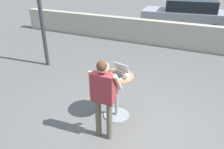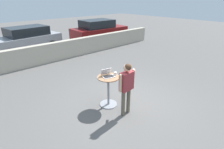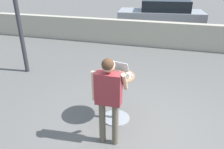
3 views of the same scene
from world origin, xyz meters
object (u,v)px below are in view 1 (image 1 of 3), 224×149
at_px(cafe_table, 117,93).
at_px(parked_car_near_street, 187,15).
at_px(laptop, 118,72).
at_px(standing_person, 103,91).
at_px(coffee_mug, 127,77).

bearing_deg(cafe_table, parked_car_near_street, 88.61).
xyz_separation_m(cafe_table, laptop, (0.01, 0.04, 0.46)).
xyz_separation_m(cafe_table, parked_car_near_street, (0.20, 8.06, 0.21)).
height_order(cafe_table, parked_car_near_street, parked_car_near_street).
distance_m(laptop, standing_person, 0.74).
height_order(cafe_table, coffee_mug, coffee_mug).
xyz_separation_m(laptop, parked_car_near_street, (0.18, 8.02, -0.25)).
relative_size(coffee_mug, parked_car_near_street, 0.03).
bearing_deg(coffee_mug, parked_car_near_street, 90.34).
distance_m(coffee_mug, parked_car_near_street, 8.12).
distance_m(laptop, parked_car_near_street, 8.03).
bearing_deg(parked_car_near_street, cafe_table, -91.39).
xyz_separation_m(laptop, standing_person, (0.04, -0.74, -0.03)).
bearing_deg(standing_person, laptop, 93.27).
relative_size(laptop, standing_person, 0.26).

